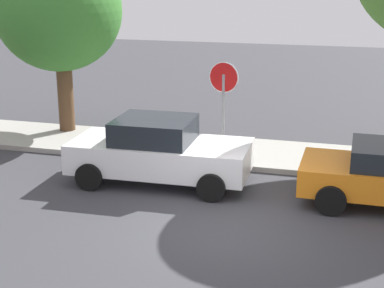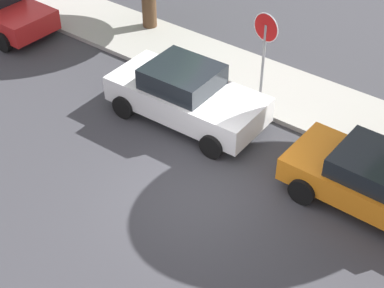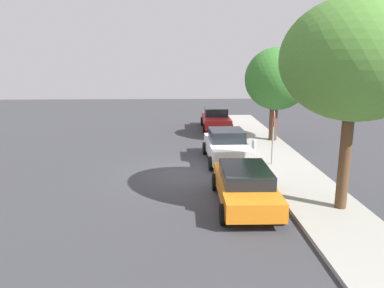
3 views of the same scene
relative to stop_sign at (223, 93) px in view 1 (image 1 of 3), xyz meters
name	(u,v)px [view 1 (image 1 of 3)]	position (x,y,z in m)	size (l,w,h in m)	color
ground_plane	(222,227)	(0.91, -4.09, -1.83)	(60.00, 60.00, 0.00)	#38383D
sidewalk_curb	(260,154)	(0.91, 0.60, -1.76)	(32.00, 2.56, 0.14)	#9E9B93
stop_sign	(223,93)	(0.00, 0.00, 0.00)	(0.79, 0.13, 2.65)	gray
parked_car_white	(159,151)	(-1.11, -1.97, -1.05)	(4.26, 2.15, 1.55)	white
street_tree_near_corner	(58,11)	(-5.34, 1.46, 1.90)	(3.76, 3.76, 5.56)	#513823
fire_hydrant	(120,143)	(-2.79, -0.27, -1.47)	(0.30, 0.22, 0.72)	#A5A5A8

